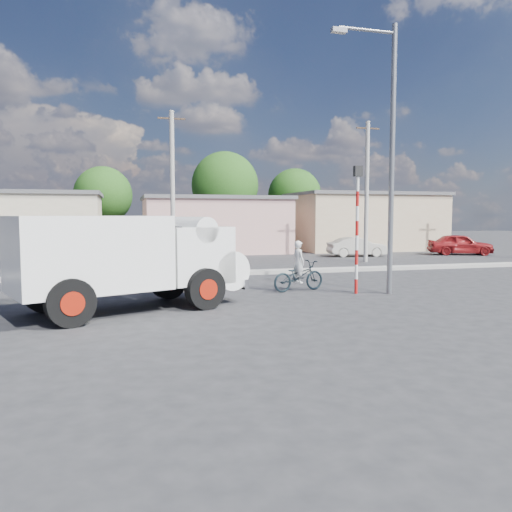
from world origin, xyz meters
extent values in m
plane|color=#262628|center=(0.00, 0.00, 0.00)|extent=(120.00, 120.00, 0.00)
cube|color=#99968E|center=(0.00, 8.00, 0.08)|extent=(40.00, 0.80, 0.16)
cylinder|color=black|center=(-5.78, -1.45, 0.59)|extent=(1.23, 0.77, 1.19)
cylinder|color=red|center=(-5.78, -1.45, 0.59)|extent=(0.69, 0.58, 0.58)
cylinder|color=black|center=(-6.64, 0.65, 0.59)|extent=(1.23, 0.77, 1.19)
cylinder|color=red|center=(-6.64, 0.65, 0.59)|extent=(0.69, 0.58, 0.58)
cylinder|color=black|center=(-2.28, -0.01, 0.59)|extent=(1.23, 0.77, 1.19)
cylinder|color=red|center=(-2.28, -0.01, 0.59)|extent=(0.69, 0.58, 0.58)
cylinder|color=black|center=(-3.14, 2.09, 0.59)|extent=(1.23, 0.77, 1.19)
cylinder|color=red|center=(-3.14, 2.09, 0.59)|extent=(0.69, 0.58, 0.58)
cube|color=black|center=(-4.51, 0.30, 0.68)|extent=(5.13, 3.18, 0.19)
cube|color=white|center=(-5.41, -0.07, 1.68)|extent=(4.50, 3.68, 2.00)
cube|color=white|center=(-2.61, 1.08, 1.51)|extent=(2.64, 2.79, 1.68)
cylinder|color=white|center=(-1.76, 1.43, 1.03)|extent=(1.94, 2.50, 1.19)
cylinder|color=white|center=(-2.61, 1.08, 2.27)|extent=(1.54, 2.34, 0.76)
cube|color=silver|center=(-1.36, 1.59, 0.59)|extent=(1.02, 2.21, 0.30)
cube|color=black|center=(-3.31, 0.79, 2.00)|extent=(0.78, 1.73, 0.76)
imported|color=black|center=(1.47, 2.55, 0.54)|extent=(2.16, 1.20, 1.08)
imported|color=white|center=(1.47, 2.55, 0.75)|extent=(0.48, 0.62, 1.49)
imported|color=beige|center=(10.34, 15.78, 0.63)|extent=(3.92, 1.70, 1.26)
imported|color=maroon|center=(17.77, 15.16, 0.72)|extent=(4.53, 3.12, 1.43)
cylinder|color=red|center=(3.20, 1.50, 0.25)|extent=(0.11, 0.11, 0.50)
cylinder|color=white|center=(3.20, 1.50, 0.75)|extent=(0.11, 0.11, 0.50)
cylinder|color=red|center=(3.20, 1.50, 1.25)|extent=(0.11, 0.11, 0.50)
cylinder|color=white|center=(3.20, 1.50, 1.75)|extent=(0.11, 0.11, 0.50)
cylinder|color=red|center=(3.20, 1.50, 2.25)|extent=(0.11, 0.11, 0.50)
cylinder|color=white|center=(3.20, 1.50, 2.75)|extent=(0.11, 0.11, 0.50)
cylinder|color=red|center=(3.20, 1.50, 3.25)|extent=(0.11, 0.11, 0.50)
cylinder|color=white|center=(3.20, 1.50, 3.75)|extent=(0.11, 0.11, 0.50)
cube|color=black|center=(3.20, 1.50, 4.18)|extent=(0.28, 0.18, 0.36)
cylinder|color=slate|center=(4.30, 1.20, 4.50)|extent=(0.18, 0.18, 9.00)
cylinder|color=slate|center=(3.30, 1.20, 8.70)|extent=(2.00, 0.10, 0.10)
cube|color=slate|center=(2.30, 1.20, 8.60)|extent=(0.50, 0.22, 0.15)
cube|color=beige|center=(-12.00, 22.00, 2.00)|extent=(12.00, 7.00, 4.00)
cube|color=#59595B|center=(-12.00, 22.00, 4.12)|extent=(12.30, 7.30, 0.24)
cube|color=#DFA299|center=(2.00, 22.00, 1.90)|extent=(10.00, 7.00, 3.80)
cube|color=#59595B|center=(2.00, 22.00, 3.92)|extent=(10.30, 7.30, 0.24)
cube|color=tan|center=(14.00, 22.00, 2.10)|extent=(11.00, 7.00, 4.20)
cube|color=#59595B|center=(14.00, 22.00, 4.32)|extent=(11.30, 7.30, 0.24)
cylinder|color=#38281E|center=(-6.00, 29.00, 1.74)|extent=(0.36, 0.36, 3.47)
sphere|color=#2B5E1C|center=(-6.00, 29.00, 4.34)|extent=(4.71, 4.71, 4.71)
cylinder|color=#38281E|center=(4.00, 28.00, 2.10)|extent=(0.36, 0.36, 4.20)
sphere|color=#2B5E1C|center=(4.00, 28.00, 5.25)|extent=(5.70, 5.70, 5.70)
cylinder|color=#38281E|center=(11.00, 30.00, 1.82)|extent=(0.36, 0.36, 3.64)
sphere|color=#2B5E1C|center=(11.00, 30.00, 4.55)|extent=(4.94, 4.94, 4.94)
cylinder|color=#99968E|center=(-2.00, 12.00, 4.00)|extent=(0.24, 0.24, 8.00)
cube|color=#38281E|center=(-2.00, 12.00, 7.60)|extent=(1.40, 0.08, 0.08)
cylinder|color=#99968E|center=(9.00, 12.00, 4.00)|extent=(0.24, 0.24, 8.00)
cube|color=#38281E|center=(9.00, 12.00, 7.60)|extent=(1.40, 0.08, 0.08)
camera|label=1|loc=(-4.55, -14.04, 2.69)|focal=35.00mm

